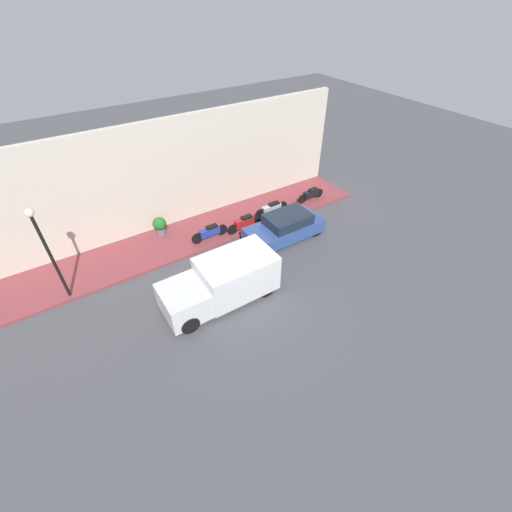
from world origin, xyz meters
name	(u,v)px	position (x,y,z in m)	size (l,w,h in m)	color
ground_plane	(245,294)	(0.00, 0.00, 0.00)	(60.00, 60.00, 0.00)	#47474C
sidewalk	(194,234)	(5.02, 0.00, 0.05)	(2.97, 19.27, 0.10)	brown
building_facade	(174,174)	(6.65, 0.00, 2.73)	(0.30, 19.27, 5.47)	beige
parked_car	(285,227)	(2.32, -3.77, 0.64)	(1.72, 3.98, 1.32)	#2D4784
delivery_van	(221,282)	(0.30, 0.92, 0.94)	(1.95, 4.67, 1.83)	silver
motorcycle_red	(244,223)	(3.89, -2.37, 0.52)	(0.30, 1.97, 0.78)	#B21E1E
motorcycle_black	(311,194)	(4.37, -7.21, 0.49)	(0.30, 1.79, 0.70)	black
scooter_silver	(272,209)	(4.25, -4.32, 0.53)	(0.30, 2.10, 0.76)	#B7B7BF
motorcycle_blue	(210,232)	(4.16, -0.51, 0.50)	(0.30, 1.94, 0.73)	navy
streetlamp	(45,244)	(3.83, 6.20, 2.76)	(0.31, 0.31, 4.16)	black
potted_plant	(160,225)	(5.85, 1.43, 0.65)	(0.67, 0.67, 0.98)	slate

